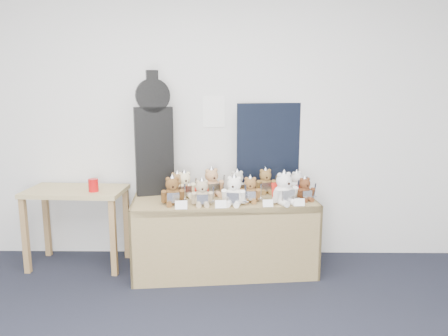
{
  "coord_description": "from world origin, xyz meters",
  "views": [
    {
      "loc": [
        0.35,
        -1.71,
        1.69
      ],
      "look_at": [
        0.3,
        1.99,
        0.97
      ],
      "focal_mm": 35.0,
      "sensor_mm": 36.0,
      "label": 1
    }
  ],
  "objects_px": {
    "teddy_back_centre_left": "(212,183)",
    "display_table": "(224,216)",
    "teddy_front_end": "(305,190)",
    "teddy_back_end": "(297,184)",
    "teddy_back_centre_right": "(237,184)",
    "teddy_back_right": "(265,182)",
    "teddy_front_centre": "(234,192)",
    "teddy_front_far_left": "(173,192)",
    "teddy_front_left": "(202,194)",
    "side_table": "(76,202)",
    "teddy_back_left": "(185,185)",
    "teddy_back_far_left": "(178,186)",
    "teddy_front_right": "(250,190)",
    "teddy_front_far_right": "(284,190)",
    "red_cup": "(93,185)",
    "guitar_case": "(154,135)"
  },
  "relations": [
    {
      "from": "teddy_front_right",
      "to": "teddy_back_end",
      "type": "relative_size",
      "value": 1.01
    },
    {
      "from": "guitar_case",
      "to": "teddy_front_far_right",
      "type": "distance_m",
      "value": 1.27
    },
    {
      "from": "teddy_front_end",
      "to": "teddy_back_end",
      "type": "relative_size",
      "value": 0.94
    },
    {
      "from": "teddy_back_far_left",
      "to": "teddy_front_right",
      "type": "bearing_deg",
      "value": -18.98
    },
    {
      "from": "teddy_front_far_left",
      "to": "teddy_back_centre_left",
      "type": "bearing_deg",
      "value": 32.25
    },
    {
      "from": "teddy_front_centre",
      "to": "teddy_back_centre_left",
      "type": "xyz_separation_m",
      "value": [
        -0.2,
        0.32,
        0.0
      ]
    },
    {
      "from": "guitar_case",
      "to": "teddy_front_far_left",
      "type": "distance_m",
      "value": 0.6
    },
    {
      "from": "teddy_back_far_left",
      "to": "teddy_front_far_right",
      "type": "bearing_deg",
      "value": -18.63
    },
    {
      "from": "teddy_front_far_right",
      "to": "teddy_back_far_left",
      "type": "xyz_separation_m",
      "value": [
        -0.94,
        0.21,
        -0.02
      ]
    },
    {
      "from": "guitar_case",
      "to": "teddy_back_far_left",
      "type": "bearing_deg",
      "value": -40.93
    },
    {
      "from": "guitar_case",
      "to": "teddy_front_centre",
      "type": "relative_size",
      "value": 3.99
    },
    {
      "from": "teddy_back_left",
      "to": "teddy_back_end",
      "type": "bearing_deg",
      "value": -13.81
    },
    {
      "from": "guitar_case",
      "to": "teddy_back_left",
      "type": "height_order",
      "value": "guitar_case"
    },
    {
      "from": "display_table",
      "to": "teddy_front_left",
      "type": "bearing_deg",
      "value": -145.56
    },
    {
      "from": "red_cup",
      "to": "teddy_front_far_right",
      "type": "xyz_separation_m",
      "value": [
        1.69,
        -0.15,
        0.0
      ]
    },
    {
      "from": "teddy_back_right",
      "to": "red_cup",
      "type": "bearing_deg",
      "value": -179.66
    },
    {
      "from": "red_cup",
      "to": "teddy_front_far_right",
      "type": "distance_m",
      "value": 1.69
    },
    {
      "from": "teddy_front_end",
      "to": "red_cup",
      "type": "bearing_deg",
      "value": 161.18
    },
    {
      "from": "teddy_front_centre",
      "to": "teddy_back_left",
      "type": "height_order",
      "value": "teddy_front_centre"
    },
    {
      "from": "teddy_front_centre",
      "to": "teddy_front_right",
      "type": "relative_size",
      "value": 1.13
    },
    {
      "from": "guitar_case",
      "to": "teddy_back_far_left",
      "type": "distance_m",
      "value": 0.51
    },
    {
      "from": "teddy_front_end",
      "to": "teddy_back_centre_right",
      "type": "relative_size",
      "value": 0.87
    },
    {
      "from": "teddy_back_centre_left",
      "to": "teddy_back_right",
      "type": "distance_m",
      "value": 0.51
    },
    {
      "from": "teddy_front_centre",
      "to": "teddy_back_centre_left",
      "type": "distance_m",
      "value": 0.38
    },
    {
      "from": "guitar_case",
      "to": "teddy_front_end",
      "type": "bearing_deg",
      "value": -25.19
    },
    {
      "from": "side_table",
      "to": "display_table",
      "type": "bearing_deg",
      "value": -2.97
    },
    {
      "from": "teddy_front_left",
      "to": "teddy_front_far_left",
      "type": "bearing_deg",
      "value": 167.24
    },
    {
      "from": "teddy_front_centre",
      "to": "teddy_back_left",
      "type": "xyz_separation_m",
      "value": [
        -0.45,
        0.26,
        -0.01
      ]
    },
    {
      "from": "teddy_back_centre_left",
      "to": "teddy_back_end",
      "type": "height_order",
      "value": "teddy_back_centre_left"
    },
    {
      "from": "teddy_front_far_left",
      "to": "teddy_back_right",
      "type": "bearing_deg",
      "value": 15.07
    },
    {
      "from": "teddy_back_end",
      "to": "teddy_front_centre",
      "type": "bearing_deg",
      "value": 177.9
    },
    {
      "from": "side_table",
      "to": "teddy_front_far_right",
      "type": "distance_m",
      "value": 1.91
    },
    {
      "from": "teddy_front_far_right",
      "to": "teddy_front_left",
      "type": "bearing_deg",
      "value": 158.68
    },
    {
      "from": "display_table",
      "to": "teddy_back_centre_right",
      "type": "xyz_separation_m",
      "value": [
        0.12,
        0.16,
        0.25
      ]
    },
    {
      "from": "teddy_front_centre",
      "to": "teddy_back_right",
      "type": "height_order",
      "value": "teddy_front_centre"
    },
    {
      "from": "guitar_case",
      "to": "teddy_front_centre",
      "type": "xyz_separation_m",
      "value": [
        0.73,
        -0.35,
        -0.44
      ]
    },
    {
      "from": "teddy_front_far_left",
      "to": "teddy_back_left",
      "type": "bearing_deg",
      "value": 61.4
    },
    {
      "from": "teddy_back_right",
      "to": "teddy_back_centre_left",
      "type": "bearing_deg",
      "value": -175.94
    },
    {
      "from": "teddy_front_centre",
      "to": "teddy_back_right",
      "type": "distance_m",
      "value": 0.52
    },
    {
      "from": "teddy_front_left",
      "to": "teddy_back_left",
      "type": "relative_size",
      "value": 0.95
    },
    {
      "from": "display_table",
      "to": "teddy_back_far_left",
      "type": "height_order",
      "value": "teddy_back_far_left"
    },
    {
      "from": "teddy_back_right",
      "to": "side_table",
      "type": "bearing_deg",
      "value": 176.45
    },
    {
      "from": "teddy_front_left",
      "to": "teddy_front_end",
      "type": "bearing_deg",
      "value": 3.59
    },
    {
      "from": "teddy_back_centre_right",
      "to": "teddy_back_right",
      "type": "relative_size",
      "value": 1.03
    },
    {
      "from": "display_table",
      "to": "teddy_back_far_left",
      "type": "distance_m",
      "value": 0.51
    },
    {
      "from": "teddy_back_centre_left",
      "to": "display_table",
      "type": "bearing_deg",
      "value": -80.3
    },
    {
      "from": "teddy_front_far_left",
      "to": "teddy_front_end",
      "type": "height_order",
      "value": "teddy_front_far_left"
    },
    {
      "from": "teddy_back_left",
      "to": "red_cup",
      "type": "bearing_deg",
      "value": 164.79
    },
    {
      "from": "teddy_front_far_left",
      "to": "teddy_front_left",
      "type": "height_order",
      "value": "teddy_front_far_left"
    },
    {
      "from": "side_table",
      "to": "teddy_back_right",
      "type": "bearing_deg",
      "value": 7.53
    }
  ]
}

